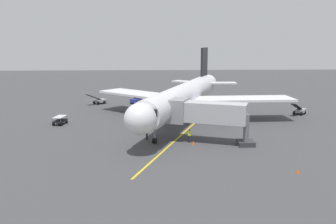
% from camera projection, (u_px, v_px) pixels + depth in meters
% --- Properties ---
extents(ground_plane, '(220.00, 220.00, 0.00)m').
position_uv_depth(ground_plane, '(191.00, 122.00, 57.47)').
color(ground_plane, '#424244').
extents(apron_lead_in_line, '(14.07, 37.61, 0.01)m').
position_uv_depth(apron_lead_in_line, '(187.00, 130.00, 52.01)').
color(apron_lead_in_line, yellow).
rests_on(apron_lead_in_line, ground).
extents(airplane, '(32.66, 38.93, 11.50)m').
position_uv_depth(airplane, '(184.00, 96.00, 57.40)').
color(airplane, white).
rests_on(airplane, ground).
extents(jet_bridge, '(11.31, 6.32, 5.40)m').
position_uv_depth(jet_bridge, '(201.00, 113.00, 45.29)').
color(jet_bridge, '#B7B7BC').
rests_on(jet_bridge, ground).
extents(ground_crew_marshaller, '(0.40, 0.47, 1.71)m').
position_uv_depth(ground_crew_marshaller, '(147.00, 133.00, 46.89)').
color(ground_crew_marshaller, '#23232D').
rests_on(ground_crew_marshaller, ground).
extents(ground_crew_wing_walker, '(0.41, 0.27, 1.71)m').
position_uv_depth(ground_crew_wing_walker, '(189.00, 136.00, 45.53)').
color(ground_crew_wing_walker, '#23232D').
rests_on(ground_crew_wing_walker, ground).
extents(belt_loader_near_nose, '(4.03, 4.14, 2.32)m').
position_uv_depth(belt_loader_near_nose, '(300.00, 110.00, 63.40)').
color(belt_loader_near_nose, '#9E9EA3').
rests_on(belt_loader_near_nose, ground).
extents(tug_portside, '(2.51, 2.75, 1.50)m').
position_uv_depth(tug_portside, '(136.00, 100.00, 74.78)').
color(tug_portside, '#2D3899').
rests_on(tug_portside, ground).
extents(baggage_cart_starboard_side, '(1.93, 2.80, 1.27)m').
position_uv_depth(baggage_cart_starboard_side, '(60.00, 120.00, 55.56)').
color(baggage_cart_starboard_side, black).
rests_on(baggage_cart_starboard_side, ground).
extents(belt_loader_rear_apron, '(4.08, 4.09, 2.32)m').
position_uv_depth(belt_loader_rear_apron, '(100.00, 100.00, 74.14)').
color(belt_loader_rear_apron, '#9E9EA3').
rests_on(belt_loader_rear_apron, ground).
extents(safety_cone_nose_left, '(0.32, 0.32, 0.55)m').
position_uv_depth(safety_cone_nose_left, '(193.00, 143.00, 44.61)').
color(safety_cone_nose_left, '#F2590F').
rests_on(safety_cone_nose_left, ground).
extents(safety_cone_nose_right, '(0.32, 0.32, 0.55)m').
position_uv_depth(safety_cone_nose_right, '(298.00, 171.00, 34.81)').
color(safety_cone_nose_right, '#F2590F').
rests_on(safety_cone_nose_right, ground).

